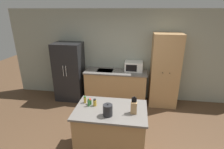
# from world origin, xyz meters

# --- Properties ---
(wall_back) EXTENTS (7.20, 0.06, 2.60)m
(wall_back) POSITION_xyz_m (0.00, 2.33, 1.30)
(wall_back) COLOR #9EA393
(wall_back) RESTS_ON ground_plane
(refrigerator) EXTENTS (0.79, 0.66, 1.70)m
(refrigerator) POSITION_xyz_m (-1.75, 1.98, 0.85)
(refrigerator) COLOR black
(refrigerator) RESTS_ON ground_plane
(back_counter) EXTENTS (1.75, 0.64, 0.94)m
(back_counter) POSITION_xyz_m (-0.38, 2.00, 0.47)
(back_counter) COLOR tan
(back_counter) RESTS_ON ground_plane
(pantry_cabinet) EXTENTS (0.74, 0.59, 2.01)m
(pantry_cabinet) POSITION_xyz_m (0.96, 2.01, 1.00)
(pantry_cabinet) COLOR tan
(pantry_cabinet) RESTS_ON ground_plane
(kitchen_island) EXTENTS (1.26, 0.83, 0.94)m
(kitchen_island) POSITION_xyz_m (-0.21, -0.01, 0.47)
(kitchen_island) COLOR tan
(kitchen_island) RESTS_ON ground_plane
(microwave) EXTENTS (0.49, 0.37, 0.27)m
(microwave) POSITION_xyz_m (0.12, 2.10, 1.07)
(microwave) COLOR white
(microwave) RESTS_ON back_counter
(knife_block) EXTENTS (0.10, 0.08, 0.31)m
(knife_block) POSITION_xyz_m (0.19, -0.09, 1.05)
(knife_block) COLOR tan
(knife_block) RESTS_ON kitchen_island
(spice_bottle_tall_dark) EXTENTS (0.04, 0.04, 0.15)m
(spice_bottle_tall_dark) POSITION_xyz_m (-0.61, 0.03, 1.01)
(spice_bottle_tall_dark) COLOR #337033
(spice_bottle_tall_dark) RESTS_ON kitchen_island
(spice_bottle_short_red) EXTENTS (0.06, 0.06, 0.13)m
(spice_bottle_short_red) POSITION_xyz_m (-0.51, 0.06, 1.00)
(spice_bottle_short_red) COLOR gold
(spice_bottle_short_red) RESTS_ON kitchen_island
(spice_bottle_amber_oil) EXTENTS (0.06, 0.06, 0.11)m
(spice_bottle_amber_oil) POSITION_xyz_m (-0.61, 0.09, 0.99)
(spice_bottle_amber_oil) COLOR #337033
(spice_bottle_amber_oil) RESTS_ON kitchen_island
(spice_bottle_green_herb) EXTENTS (0.05, 0.05, 0.13)m
(spice_bottle_green_herb) POSITION_xyz_m (-0.71, 0.13, 1.00)
(spice_bottle_green_herb) COLOR gold
(spice_bottle_green_herb) RESTS_ON kitchen_island
(kettle) EXTENTS (0.16, 0.16, 0.22)m
(kettle) POSITION_xyz_m (-0.22, -0.21, 1.04)
(kettle) COLOR #232326
(kettle) RESTS_ON kitchen_island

